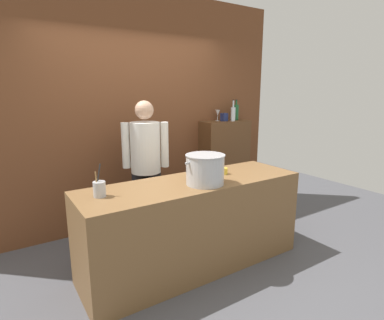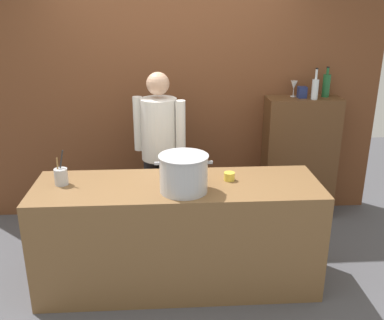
% 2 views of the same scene
% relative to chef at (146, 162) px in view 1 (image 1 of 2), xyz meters
% --- Properties ---
extents(ground_plane, '(8.00, 8.00, 0.00)m').
position_rel_chef_xyz_m(ground_plane, '(0.14, -0.79, -0.96)').
color(ground_plane, '#4C4C51').
extents(brick_back_panel, '(4.40, 0.10, 3.00)m').
position_rel_chef_xyz_m(brick_back_panel, '(0.14, 0.61, 0.54)').
color(brick_back_panel, brown).
rests_on(brick_back_panel, ground_plane).
extents(prep_counter, '(2.26, 0.70, 0.90)m').
position_rel_chef_xyz_m(prep_counter, '(0.14, -0.79, -0.51)').
color(prep_counter, brown).
rests_on(prep_counter, ground_plane).
extents(bar_cabinet, '(0.76, 0.32, 1.32)m').
position_rel_chef_xyz_m(bar_cabinet, '(1.49, 0.40, -0.30)').
color(bar_cabinet, brown).
rests_on(bar_cabinet, ground_plane).
extents(chef, '(0.49, 0.41, 1.66)m').
position_rel_chef_xyz_m(chef, '(0.00, 0.00, 0.00)').
color(chef, black).
rests_on(chef, ground_plane).
extents(stockpot_large, '(0.43, 0.37, 0.28)m').
position_rel_chef_xyz_m(stockpot_large, '(0.19, -0.92, 0.08)').
color(stockpot_large, '#B7BABF').
rests_on(stockpot_large, prep_counter).
extents(utensil_crock, '(0.10, 0.10, 0.28)m').
position_rel_chef_xyz_m(utensil_crock, '(-0.76, -0.73, 0.00)').
color(utensil_crock, '#B7BABF').
rests_on(utensil_crock, prep_counter).
extents(butter_jar, '(0.09, 0.09, 0.07)m').
position_rel_chef_xyz_m(butter_jar, '(0.56, -0.73, -0.03)').
color(butter_jar, yellow).
rests_on(butter_jar, prep_counter).
extents(wine_bottle_green, '(0.08, 0.08, 0.31)m').
position_rel_chef_xyz_m(wine_bottle_green, '(1.72, 0.43, 0.48)').
color(wine_bottle_green, '#1E592D').
rests_on(wine_bottle_green, bar_cabinet).
extents(wine_bottle_clear, '(0.07, 0.07, 0.31)m').
position_rel_chef_xyz_m(wine_bottle_clear, '(1.56, 0.31, 0.47)').
color(wine_bottle_clear, silver).
rests_on(wine_bottle_clear, bar_cabinet).
extents(wine_glass_wide, '(0.07, 0.07, 0.16)m').
position_rel_chef_xyz_m(wine_glass_wide, '(1.39, 0.46, 0.47)').
color(wine_glass_wide, silver).
rests_on(wine_glass_wide, bar_cabinet).
extents(spice_tin_navy, '(0.08, 0.08, 0.12)m').
position_rel_chef_xyz_m(spice_tin_navy, '(1.46, 0.40, 0.42)').
color(spice_tin_navy, navy).
rests_on(spice_tin_navy, bar_cabinet).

